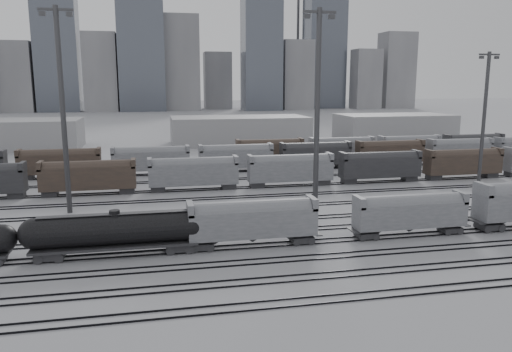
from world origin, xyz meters
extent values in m
plane|color=#B0B1B5|center=(0.00, 0.00, 0.00)|extent=(900.00, 900.00, 0.00)
cube|color=black|center=(0.00, -14.72, 0.08)|extent=(220.00, 0.07, 0.16)
cube|color=black|center=(0.00, -13.28, 0.08)|extent=(220.00, 0.07, 0.16)
cube|color=black|center=(0.00, -9.72, 0.08)|extent=(220.00, 0.07, 0.16)
cube|color=black|center=(0.00, -8.28, 0.08)|extent=(220.00, 0.07, 0.16)
cube|color=black|center=(0.00, -4.72, 0.08)|extent=(220.00, 0.07, 0.16)
cube|color=black|center=(0.00, -3.28, 0.08)|extent=(220.00, 0.07, 0.16)
cube|color=black|center=(0.00, 0.28, 0.08)|extent=(220.00, 0.07, 0.16)
cube|color=black|center=(0.00, 1.72, 0.08)|extent=(220.00, 0.07, 0.16)
cube|color=black|center=(0.00, 5.28, 0.08)|extent=(220.00, 0.07, 0.16)
cube|color=black|center=(0.00, 6.72, 0.08)|extent=(220.00, 0.07, 0.16)
cube|color=black|center=(0.00, 10.28, 0.08)|extent=(220.00, 0.07, 0.16)
cube|color=black|center=(0.00, 11.72, 0.08)|extent=(220.00, 0.07, 0.16)
cube|color=black|center=(0.00, 17.28, 0.08)|extent=(220.00, 0.07, 0.16)
cube|color=black|center=(0.00, 18.72, 0.08)|extent=(220.00, 0.07, 0.16)
cube|color=black|center=(0.00, 24.28, 0.08)|extent=(220.00, 0.07, 0.16)
cube|color=black|center=(0.00, 25.72, 0.08)|extent=(220.00, 0.07, 0.16)
cube|color=black|center=(0.00, 31.28, 0.08)|extent=(220.00, 0.07, 0.16)
cube|color=black|center=(0.00, 32.72, 0.08)|extent=(220.00, 0.07, 0.16)
cube|color=black|center=(0.00, 39.28, 0.08)|extent=(220.00, 0.07, 0.16)
cube|color=black|center=(0.00, 40.72, 0.08)|extent=(220.00, 0.07, 0.16)
cube|color=black|center=(0.00, 47.28, 0.08)|extent=(220.00, 0.07, 0.16)
cube|color=black|center=(0.00, 48.72, 0.08)|extent=(220.00, 0.07, 0.16)
cube|color=black|center=(0.00, 55.28, 0.08)|extent=(220.00, 0.07, 0.16)
cube|color=black|center=(0.00, 56.72, 0.08)|extent=(220.00, 0.07, 0.16)
sphere|color=black|center=(-30.77, 1.00, 2.61)|extent=(2.86, 2.86, 2.86)
cube|color=#27272A|center=(-26.40, 1.00, 0.61)|extent=(2.86, 2.31, 0.77)
cube|color=#27272A|center=(-13.19, 1.00, 0.61)|extent=(2.86, 2.31, 0.77)
cube|color=#27272A|center=(-19.80, 1.00, 1.16)|extent=(17.06, 2.97, 0.28)
cylinder|color=black|center=(-19.80, 1.00, 2.92)|extent=(15.96, 3.19, 3.19)
sphere|color=black|center=(-27.78, 1.00, 2.92)|extent=(3.19, 3.19, 3.19)
sphere|color=black|center=(-11.82, 1.00, 2.92)|extent=(3.19, 3.19, 3.19)
cylinder|color=black|center=(-19.80, 1.00, 4.68)|extent=(1.10, 1.10, 0.55)
cube|color=#27272A|center=(-19.80, 1.00, 4.57)|extent=(15.41, 0.99, 0.07)
cube|color=#27272A|center=(-10.80, 1.00, 0.52)|extent=(2.48, 2.00, 0.67)
cube|color=#27272A|center=(0.63, 1.00, 0.52)|extent=(2.48, 2.00, 0.67)
cube|color=gray|center=(-5.08, 1.00, 2.76)|extent=(14.28, 2.86, 3.05)
cylinder|color=gray|center=(-5.08, 1.00, 3.90)|extent=(12.95, 2.76, 2.76)
cube|color=gray|center=(-11.94, 1.00, 4.67)|extent=(0.67, 2.86, 1.33)
cube|color=gray|center=(1.77, 1.00, 4.67)|extent=(0.67, 2.86, 1.33)
cone|color=#27272A|center=(-5.08, 1.00, 0.90)|extent=(2.29, 2.29, 0.86)
cube|color=#27272A|center=(8.54, 1.00, 0.50)|extent=(2.36, 1.91, 0.64)
cube|color=#27272A|center=(19.45, 1.00, 0.50)|extent=(2.36, 1.91, 0.64)
cube|color=gray|center=(13.99, 1.00, 2.64)|extent=(13.63, 2.73, 2.91)
cylinder|color=gray|center=(13.99, 1.00, 3.73)|extent=(12.36, 2.64, 2.64)
cube|color=gray|center=(7.45, 1.00, 4.45)|extent=(0.64, 2.73, 1.27)
cube|color=gray|center=(20.54, 1.00, 4.45)|extent=(0.64, 2.73, 1.27)
cone|color=#27272A|center=(13.99, 1.00, 0.86)|extent=(2.18, 2.18, 0.82)
cube|color=#27272A|center=(24.86, 1.00, 0.59)|extent=(2.78, 2.24, 0.75)
cube|color=gray|center=(23.58, 1.00, 5.23)|extent=(0.75, 3.20, 1.49)
cylinder|color=#3A3B3D|center=(-27.37, 20.67, 13.99)|extent=(0.72, 0.72, 27.99)
cube|color=#3A3B3D|center=(-27.37, 20.67, 27.43)|extent=(4.48, 0.34, 0.34)
cube|color=#3A3B3D|center=(-29.04, 20.67, 26.87)|extent=(0.78, 0.56, 0.56)
cube|color=#3A3B3D|center=(-25.69, 20.67, 26.87)|extent=(0.78, 0.56, 0.56)
cylinder|color=#3A3B3D|center=(5.69, 11.38, 13.68)|extent=(0.70, 0.70, 27.36)
cube|color=#3A3B3D|center=(5.69, 11.38, 26.81)|extent=(4.38, 0.33, 0.33)
cube|color=#3A3B3D|center=(4.05, 11.38, 26.26)|extent=(0.77, 0.55, 0.55)
cube|color=#3A3B3D|center=(7.33, 11.38, 26.26)|extent=(0.77, 0.55, 0.55)
cylinder|color=#3A3B3D|center=(37.87, 21.38, 11.45)|extent=(0.59, 0.59, 22.90)
cube|color=#3A3B3D|center=(37.87, 21.38, 22.44)|extent=(3.66, 0.27, 0.27)
cube|color=#3A3B3D|center=(36.50, 21.38, 21.98)|extent=(0.64, 0.46, 0.46)
cube|color=#3A3B3D|center=(39.24, 21.38, 21.98)|extent=(0.64, 0.46, 0.46)
cube|color=#47372D|center=(-26.00, 32.00, 2.80)|extent=(15.00, 3.00, 5.60)
cube|color=gray|center=(-9.00, 32.00, 2.80)|extent=(15.00, 3.00, 5.60)
cube|color=gray|center=(8.00, 32.00, 2.80)|extent=(15.00, 3.00, 5.60)
cube|color=#27272A|center=(25.00, 32.00, 2.80)|extent=(15.00, 3.00, 5.60)
cube|color=#47372D|center=(42.00, 32.00, 2.80)|extent=(15.00, 3.00, 5.60)
cube|color=#47372D|center=(-33.00, 48.00, 2.80)|extent=(15.00, 3.00, 5.60)
cube|color=gray|center=(-16.00, 48.00, 2.80)|extent=(15.00, 3.00, 5.60)
cube|color=gray|center=(1.00, 48.00, 2.80)|extent=(15.00, 3.00, 5.60)
cube|color=#27272A|center=(18.00, 48.00, 2.80)|extent=(15.00, 3.00, 5.60)
cube|color=#47372D|center=(35.00, 48.00, 2.80)|extent=(15.00, 3.00, 5.60)
cube|color=gray|center=(52.00, 48.00, 2.80)|extent=(15.00, 3.00, 5.60)
cube|color=#47372D|center=(10.00, 56.00, 2.80)|extent=(15.00, 3.00, 5.60)
cube|color=gray|center=(27.00, 56.00, 2.80)|extent=(15.00, 3.00, 5.60)
cube|color=gray|center=(44.00, 56.00, 2.80)|extent=(15.00, 3.00, 5.60)
cube|color=#27272A|center=(61.00, 56.00, 2.80)|extent=(15.00, 3.00, 5.60)
cube|color=#949496|center=(10.00, 95.00, 4.00)|extent=(40.00, 18.00, 8.00)
cube|color=#949496|center=(60.00, 95.00, 4.00)|extent=(35.00, 18.00, 8.00)
cube|color=gray|center=(-95.00, 280.00, 21.00)|extent=(22.00, 17.60, 42.00)
cube|color=#4E545E|center=(-70.00, 280.00, 40.00)|extent=(25.00, 20.00, 80.00)
cube|color=gray|center=(-45.00, 280.00, 24.00)|extent=(20.00, 16.00, 48.00)
cube|color=#4E545E|center=(-20.00, 280.00, 47.50)|extent=(28.00, 22.40, 95.00)
cube|color=gray|center=(5.00, 280.00, 30.00)|extent=(22.00, 17.60, 60.00)
cube|color=gray|center=(30.00, 280.00, 19.00)|extent=(18.00, 14.40, 38.00)
cube|color=#4E545E|center=(55.00, 280.00, 36.00)|extent=(24.00, 19.20, 72.00)
cube|color=gray|center=(80.00, 280.00, 22.50)|extent=(20.00, 16.00, 45.00)
cube|color=#4E545E|center=(105.00, 280.00, 44.00)|extent=(26.00, 20.80, 88.00)
cube|color=gray|center=(130.00, 280.00, 20.00)|extent=(18.00, 14.40, 40.00)
cube|color=gray|center=(155.00, 280.00, 26.00)|extent=(22.00, 17.60, 52.00)
cylinder|color=#3A3B3D|center=(-30.00, 305.00, 50.00)|extent=(1.80, 1.80, 100.00)
cylinder|color=#3A3B3D|center=(90.00, 305.00, 50.00)|extent=(1.80, 1.80, 100.00)
camera|label=1|loc=(-15.70, -51.30, 18.09)|focal=35.00mm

